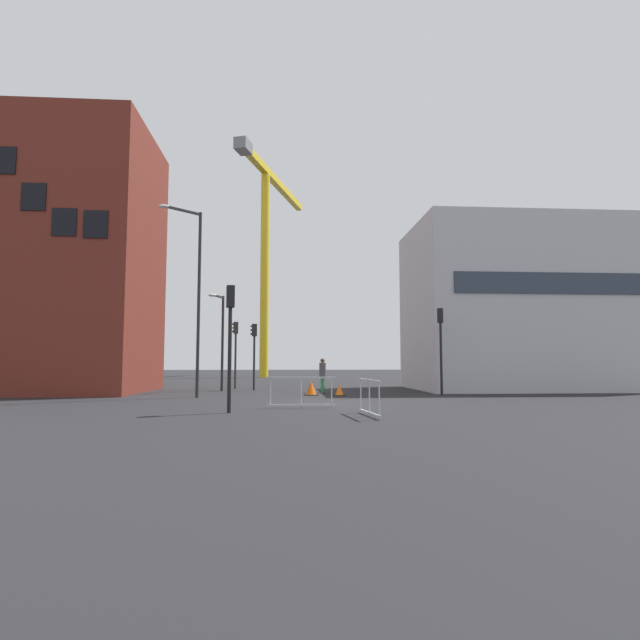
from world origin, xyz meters
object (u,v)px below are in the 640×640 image
(traffic_light_crosswalk, at_px, (230,327))
(traffic_cone_on_verge, at_px, (339,390))
(traffic_light_island, at_px, (441,337))
(pedestrian_walking, at_px, (323,373))
(traffic_light_verge, at_px, (236,344))
(traffic_light_near, at_px, (254,345))
(construction_crane, at_px, (267,233))
(streetlamp_tall, at_px, (194,287))
(streetlamp_short, at_px, (221,333))
(traffic_cone_striped, at_px, (311,388))

(traffic_light_crosswalk, bearing_deg, traffic_cone_on_verge, 60.92)
(traffic_light_island, bearing_deg, pedestrian_walking, 156.32)
(traffic_light_verge, bearing_deg, traffic_light_near, -52.64)
(construction_crane, bearing_deg, streetlamp_tall, -94.05)
(construction_crane, distance_m, pedestrian_walking, 29.93)
(traffic_light_island, height_order, traffic_cone_on_verge, traffic_light_island)
(traffic_light_verge, distance_m, traffic_light_island, 12.35)
(traffic_light_verge, bearing_deg, traffic_light_crosswalk, -85.05)
(traffic_light_verge, bearing_deg, traffic_light_island, -32.54)
(traffic_light_island, distance_m, traffic_cone_on_verge, 5.49)
(construction_crane, relative_size, traffic_light_crosswalk, 5.52)
(pedestrian_walking, bearing_deg, construction_crane, 98.61)
(streetlamp_short, distance_m, traffic_cone_striped, 6.73)
(traffic_light_island, relative_size, traffic_light_near, 1.11)
(traffic_light_crosswalk, xyz_separation_m, pedestrian_walking, (3.67, 9.96, -1.66))
(traffic_light_island, bearing_deg, streetlamp_short, 158.47)
(construction_crane, distance_m, traffic_cone_striped, 31.76)
(construction_crane, distance_m, traffic_light_verge, 25.19)
(traffic_light_near, relative_size, traffic_cone_striped, 5.46)
(traffic_light_verge, relative_size, traffic_cone_on_verge, 7.18)
(streetlamp_tall, xyz_separation_m, traffic_cone_striped, (5.36, 1.45, -4.62))
(construction_crane, relative_size, traffic_cone_striped, 32.36)
(traffic_light_verge, xyz_separation_m, traffic_light_crosswalk, (1.23, -14.18, 0.03))
(streetlamp_tall, height_order, traffic_light_verge, streetlamp_tall)
(construction_crane, distance_m, streetlamp_short, 27.01)
(traffic_light_crosswalk, height_order, traffic_cone_striped, traffic_light_crosswalk)
(streetlamp_tall, relative_size, pedestrian_walking, 4.76)
(traffic_light_island, bearing_deg, traffic_light_near, 151.18)
(pedestrian_walking, xyz_separation_m, traffic_cone_on_verge, (0.63, -2.21, -0.78))
(traffic_light_verge, xyz_separation_m, traffic_light_near, (1.20, -1.58, -0.14))
(construction_crane, xyz_separation_m, streetlamp_tall, (-2.08, -29.36, -10.18))
(streetlamp_tall, bearing_deg, traffic_light_crosswalk, -70.63)
(traffic_light_crosswalk, height_order, pedestrian_walking, traffic_light_crosswalk)
(traffic_light_island, bearing_deg, traffic_cone_on_verge, 177.64)
(streetlamp_short, bearing_deg, streetlamp_tall, -96.02)
(traffic_light_verge, distance_m, traffic_cone_striped, 7.73)
(streetlamp_short, relative_size, traffic_cone_striped, 7.67)
(streetlamp_short, relative_size, traffic_light_crosswalk, 1.31)
(pedestrian_walking, bearing_deg, streetlamp_short, 160.70)
(traffic_light_verge, relative_size, pedestrian_walking, 2.24)
(streetlamp_short, xyz_separation_m, traffic_light_crosswalk, (1.81, -11.88, -0.50))
(construction_crane, xyz_separation_m, streetlamp_short, (-1.53, -24.19, -11.92))
(traffic_light_island, height_order, traffic_light_near, traffic_light_island)
(streetlamp_tall, xyz_separation_m, pedestrian_walking, (6.03, 3.25, -3.90))
(traffic_light_crosswalk, bearing_deg, construction_crane, 90.45)
(traffic_light_island, relative_size, traffic_light_crosswalk, 1.03)
(traffic_light_crosswalk, bearing_deg, streetlamp_tall, 109.37)
(streetlamp_tall, xyz_separation_m, traffic_light_near, (2.33, 5.90, -2.42))
(construction_crane, xyz_separation_m, traffic_cone_striped, (3.28, -27.91, -14.80))
(streetlamp_short, bearing_deg, traffic_cone_striped, -37.71)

